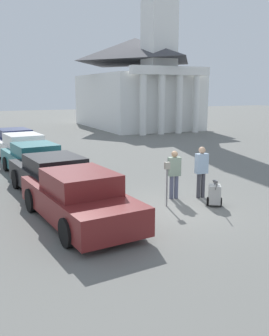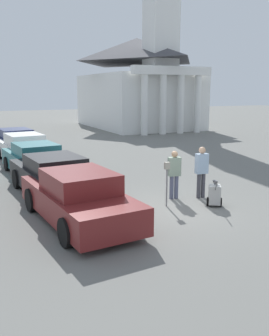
# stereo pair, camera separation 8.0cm
# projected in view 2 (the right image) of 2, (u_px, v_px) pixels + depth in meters

# --- Properties ---
(ground_plane) EXTENTS (120.00, 120.00, 0.00)m
(ground_plane) POSITION_uv_depth(u_px,v_px,m) (166.00, 208.00, 11.88)
(ground_plane) COLOR slate
(parked_car_maroon) EXTENTS (2.41, 5.12, 1.48)m
(parked_car_maroon) POSITION_uv_depth(u_px,v_px,m) (78.00, 198.00, 10.51)
(parked_car_maroon) COLOR maroon
(parked_car_maroon) RESTS_ON ground_plane
(parked_car_black) EXTENTS (2.43, 5.25, 1.43)m
(parked_car_black) POSITION_uv_depth(u_px,v_px,m) (54.00, 176.00, 13.21)
(parked_car_black) COLOR black
(parked_car_black) RESTS_ON ground_plane
(parked_car_teal) EXTENTS (2.36, 4.93, 1.40)m
(parked_car_teal) POSITION_uv_depth(u_px,v_px,m) (35.00, 160.00, 16.36)
(parked_car_teal) COLOR #23666B
(parked_car_teal) RESTS_ON ground_plane
(parked_car_white) EXTENTS (2.33, 5.24, 1.48)m
(parked_car_white) POSITION_uv_depth(u_px,v_px,m) (24.00, 149.00, 19.20)
(parked_car_white) COLOR silver
(parked_car_white) RESTS_ON ground_plane
(parked_car_navy) EXTENTS (2.39, 5.30, 1.42)m
(parked_car_navy) POSITION_uv_depth(u_px,v_px,m) (15.00, 141.00, 22.18)
(parked_car_navy) COLOR #19234C
(parked_car_navy) RESTS_ON ground_plane
(parking_meter) EXTENTS (0.18, 0.09, 1.44)m
(parking_meter) POSITION_uv_depth(u_px,v_px,m) (167.00, 176.00, 11.82)
(parking_meter) COLOR slate
(parking_meter) RESTS_ON ground_plane
(person_worker) EXTENTS (0.45, 0.30, 1.66)m
(person_worker) POSITION_uv_depth(u_px,v_px,m) (174.00, 172.00, 12.68)
(person_worker) COLOR #515670
(person_worker) RESTS_ON ground_plane
(person_supervisor) EXTENTS (0.44, 0.25, 1.78)m
(person_supervisor) POSITION_uv_depth(u_px,v_px,m) (202.00, 169.00, 12.77)
(person_supervisor) COLOR #3F3F47
(person_supervisor) RESTS_ON ground_plane
(equipment_cart) EXTENTS (0.70, 0.93, 1.00)m
(equipment_cart) POSITION_uv_depth(u_px,v_px,m) (215.00, 194.00, 11.97)
(equipment_cart) COLOR #B2B2AD
(equipment_cart) RESTS_ON ground_plane
(church) EXTENTS (8.72, 13.76, 23.11)m
(church) POSITION_uv_depth(u_px,v_px,m) (140.00, 73.00, 36.30)
(church) COLOR white
(church) RESTS_ON ground_plane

